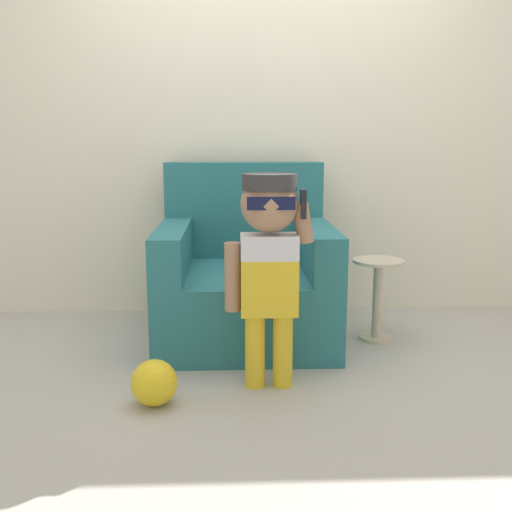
{
  "coord_description": "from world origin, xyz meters",
  "views": [
    {
      "loc": [
        -0.22,
        -3.33,
        1.15
      ],
      "look_at": [
        -0.1,
        -0.3,
        0.56
      ],
      "focal_mm": 42.0,
      "sensor_mm": 36.0,
      "label": 1
    }
  ],
  "objects_px": {
    "person_child": "(269,247)",
    "side_table": "(378,292)",
    "armchair": "(245,280)",
    "toy_ball": "(154,383)"
  },
  "relations": [
    {
      "from": "armchair",
      "to": "toy_ball",
      "type": "relative_size",
      "value": 4.99
    },
    {
      "from": "person_child",
      "to": "toy_ball",
      "type": "distance_m",
      "value": 0.79
    },
    {
      "from": "armchair",
      "to": "person_child",
      "type": "xyz_separation_m",
      "value": [
        0.09,
        -0.77,
        0.33
      ]
    },
    {
      "from": "armchair",
      "to": "toy_ball",
      "type": "height_order",
      "value": "armchair"
    },
    {
      "from": "person_child",
      "to": "side_table",
      "type": "height_order",
      "value": "person_child"
    },
    {
      "from": "person_child",
      "to": "side_table",
      "type": "distance_m",
      "value": 1.01
    },
    {
      "from": "person_child",
      "to": "armchair",
      "type": "bearing_deg",
      "value": 96.61
    },
    {
      "from": "side_table",
      "to": "toy_ball",
      "type": "height_order",
      "value": "side_table"
    },
    {
      "from": "armchair",
      "to": "side_table",
      "type": "relative_size",
      "value": 2.15
    },
    {
      "from": "toy_ball",
      "to": "armchair",
      "type": "bearing_deg",
      "value": 66.28
    }
  ]
}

